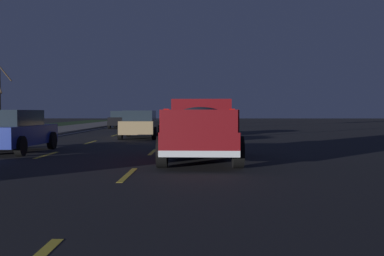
% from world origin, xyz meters
% --- Properties ---
extents(ground, '(144.00, 144.00, 0.00)m').
position_xyz_m(ground, '(27.00, 0.00, 0.00)').
color(ground, black).
extents(sidewalk_shoulder, '(108.00, 4.00, 0.12)m').
position_xyz_m(sidewalk_shoulder, '(27.00, 7.45, 0.06)').
color(sidewalk_shoulder, slate).
rests_on(sidewalk_shoulder, ground).
extents(lane_markings, '(108.00, 7.04, 0.01)m').
position_xyz_m(lane_markings, '(30.30, 3.09, 0.00)').
color(lane_markings, yellow).
rests_on(lane_markings, ground).
extents(pickup_truck, '(5.48, 2.38, 1.87)m').
position_xyz_m(pickup_truck, '(13.76, -3.50, 0.98)').
color(pickup_truck, maroon).
rests_on(pickup_truck, ground).
extents(sedan_tan, '(4.41, 2.04, 1.54)m').
position_xyz_m(sedan_tan, '(25.38, -0.21, 0.78)').
color(sedan_tan, '#9E845B').
rests_on(sedan_tan, ground).
extents(sedan_black, '(4.41, 2.04, 1.54)m').
position_xyz_m(sedan_black, '(40.86, 3.34, 0.78)').
color(sedan_black, black).
rests_on(sedan_black, ground).
extents(sedan_blue, '(4.45, 2.10, 1.54)m').
position_xyz_m(sedan_blue, '(16.35, 3.31, 0.78)').
color(sedan_blue, navy).
rests_on(sedan_blue, ground).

